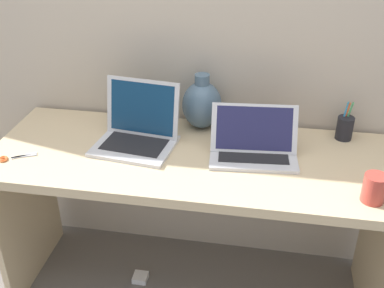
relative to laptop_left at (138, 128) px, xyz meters
The scene contains 10 objects.
ground_plane 0.86m from the laptop_left, 14.75° to the right, with size 6.00×6.00×0.00m, color slate.
back_wall 0.54m from the laptop_left, 50.55° to the left, with size 4.40×0.04×2.40m, color #BCAD99.
desk 0.33m from the laptop_left, 14.75° to the right, with size 1.66×0.63×0.75m.
laptop_left is the anchor object (origin of this frame).
laptop_right 0.48m from the laptop_left, ahead, with size 0.36×0.25×0.19m.
green_vase 0.31m from the laptop_left, 38.62° to the left, with size 0.18×0.18×0.25m.
coffee_mug 0.95m from the laptop_left, 16.08° to the right, with size 0.12×0.08×0.10m.
pen_cup 0.88m from the laptop_left, 12.06° to the left, with size 0.07×0.07×0.17m.
scissors 0.52m from the laptop_left, 155.20° to the right, with size 0.14×0.10×0.01m.
power_brick 0.81m from the laptop_left, 110.02° to the right, with size 0.07×0.07×0.03m, color white.
Camera 1 is at (0.28, -1.62, 1.74)m, focal length 44.31 mm.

